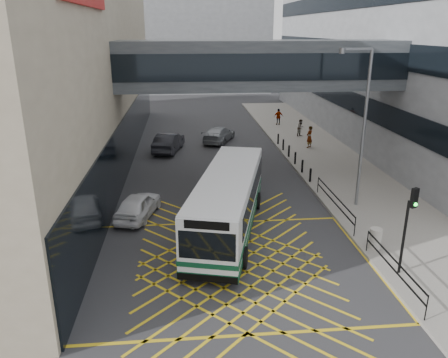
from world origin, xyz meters
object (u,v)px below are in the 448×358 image
object	(u,v)px
bus	(228,200)
pedestrian_b	(301,128)
litter_bin	(375,238)
car_dark	(169,142)
street_lamp	(362,120)
pedestrian_a	(309,137)
pedestrian_c	(279,117)
car_silver	(219,134)
traffic_light	(409,219)
car_white	(138,205)

from	to	relation	value
bus	pedestrian_b	distance (m)	21.00
bus	litter_bin	world-z (taller)	bus
bus	pedestrian_b	size ratio (longest dim) A/B	6.96
car_dark	street_lamp	bearing A→B (deg)	142.47
car_dark	pedestrian_a	bearing A→B (deg)	-169.19
litter_bin	pedestrian_c	distance (m)	27.20
bus	car_dark	xyz separation A→B (m)	(-3.38, 15.46, -0.83)
car_silver	traffic_light	bearing A→B (deg)	125.83
car_white	car_silver	size ratio (longest dim) A/B	0.92
car_white	car_dark	xyz separation A→B (m)	(1.30, 13.39, 0.09)
pedestrian_c	car_silver	bearing A→B (deg)	38.93
litter_bin	pedestrian_b	distance (m)	22.04
car_silver	car_dark	bearing A→B (deg)	55.03
car_silver	pedestrian_b	size ratio (longest dim) A/B	3.00
car_dark	pedestrian_a	size ratio (longest dim) A/B	2.73
litter_bin	car_dark	bearing A→B (deg)	118.24
car_white	traffic_light	bearing A→B (deg)	162.35
traffic_light	pedestrian_a	world-z (taller)	traffic_light
pedestrian_c	bus	bearing A→B (deg)	69.40
car_dark	car_silver	xyz separation A→B (m)	(4.42, 2.83, -0.04)
litter_bin	pedestrian_b	bearing A→B (deg)	83.98
car_silver	pedestrian_a	world-z (taller)	pedestrian_a
street_lamp	litter_bin	xyz separation A→B (m)	(-0.94, -5.09, -4.43)
pedestrian_a	pedestrian_b	xyz separation A→B (m)	(0.35, 4.12, -0.12)
car_dark	pedestrian_b	xyz separation A→B (m)	(12.14, 3.61, 0.17)
car_dark	traffic_light	distance (m)	22.93
car_white	pedestrian_c	world-z (taller)	pedestrian_c
car_white	pedestrian_c	size ratio (longest dim) A/B	2.57
car_white	bus	bearing A→B (deg)	170.92
bus	car_silver	bearing A→B (deg)	101.33
car_white	car_dark	distance (m)	13.45
car_silver	traffic_light	world-z (taller)	traffic_light
litter_bin	street_lamp	bearing A→B (deg)	79.55
pedestrian_a	car_white	bearing A→B (deg)	1.84
street_lamp	pedestrian_b	distance (m)	17.38
car_dark	car_silver	world-z (taller)	car_dark
pedestrian_a	car_silver	bearing A→B (deg)	-67.05
bus	litter_bin	size ratio (longest dim) A/B	11.49
car_dark	bus	bearing A→B (deg)	115.62
traffic_light	litter_bin	distance (m)	3.00
car_dark	pedestrian_c	xyz separation A→B (m)	(11.17, 8.86, 0.22)
car_silver	street_lamp	distance (m)	17.79
car_white	pedestrian_b	xyz separation A→B (m)	(13.44, 17.00, 0.26)
pedestrian_a	litter_bin	bearing A→B (deg)	41.02
car_silver	street_lamp	bearing A→B (deg)	134.04
car_dark	pedestrian_c	world-z (taller)	pedestrian_c
car_white	car_dark	bearing A→B (deg)	-80.76
pedestrian_c	pedestrian_a	bearing A→B (deg)	90.95
pedestrian_c	car_dark	bearing A→B (deg)	35.57
street_lamp	car_white	bearing A→B (deg)	170.36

